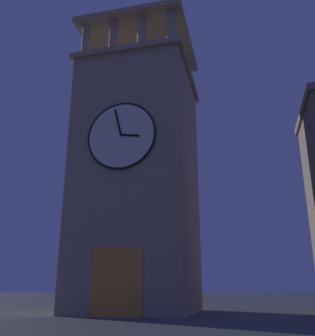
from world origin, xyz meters
TOP-DOWN VIEW (x-y plane):
  - ground_plane at (0.00, 0.00)m, footprint 200.00×200.00m
  - clocktower at (-3.14, -2.90)m, footprint 8.62×9.35m

SIDE VIEW (x-z plane):
  - ground_plane at x=0.00m, z-range 0.00..0.00m
  - clocktower at x=-3.14m, z-range -2.29..21.68m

